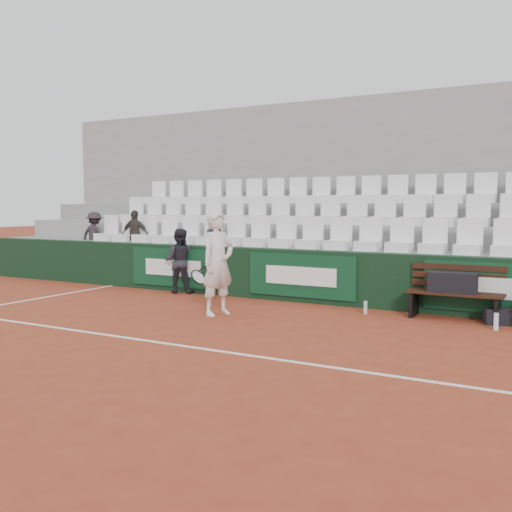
# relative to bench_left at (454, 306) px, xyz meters

# --- Properties ---
(ground) EXTENTS (80.00, 80.00, 0.00)m
(ground) POSITION_rel_bench_left_xyz_m (-2.65, -3.57, -0.23)
(ground) COLOR maroon
(ground) RESTS_ON ground
(court_baseline) EXTENTS (18.00, 0.06, 0.01)m
(court_baseline) POSITION_rel_bench_left_xyz_m (-2.65, -3.57, -0.22)
(court_baseline) COLOR white
(court_baseline) RESTS_ON ground
(back_barrier) EXTENTS (18.00, 0.34, 1.00)m
(back_barrier) POSITION_rel_bench_left_xyz_m (-2.58, 0.42, 0.28)
(back_barrier) COLOR black
(back_barrier) RESTS_ON ground
(grandstand_tier_front) EXTENTS (18.00, 0.95, 1.00)m
(grandstand_tier_front) POSITION_rel_bench_left_xyz_m (-2.65, 1.05, 0.28)
(grandstand_tier_front) COLOR gray
(grandstand_tier_front) RESTS_ON ground
(grandstand_tier_mid) EXTENTS (18.00, 0.95, 1.45)m
(grandstand_tier_mid) POSITION_rel_bench_left_xyz_m (-2.65, 2.00, 0.50)
(grandstand_tier_mid) COLOR gray
(grandstand_tier_mid) RESTS_ON ground
(grandstand_tier_back) EXTENTS (18.00, 0.95, 1.90)m
(grandstand_tier_back) POSITION_rel_bench_left_xyz_m (-2.65, 2.95, 0.72)
(grandstand_tier_back) COLOR gray
(grandstand_tier_back) RESTS_ON ground
(grandstand_rear_wall) EXTENTS (18.00, 0.30, 4.40)m
(grandstand_rear_wall) POSITION_rel_bench_left_xyz_m (-2.65, 3.58, 1.98)
(grandstand_rear_wall) COLOR gray
(grandstand_rear_wall) RESTS_ON ground
(seat_row_front) EXTENTS (11.90, 0.44, 0.63)m
(seat_row_front) POSITION_rel_bench_left_xyz_m (-2.65, 0.88, 1.09)
(seat_row_front) COLOR white
(seat_row_front) RESTS_ON grandstand_tier_front
(seat_row_mid) EXTENTS (11.90, 0.44, 0.63)m
(seat_row_mid) POSITION_rel_bench_left_xyz_m (-2.65, 1.83, 1.54)
(seat_row_mid) COLOR white
(seat_row_mid) RESTS_ON grandstand_tier_mid
(seat_row_back) EXTENTS (11.90, 0.44, 0.63)m
(seat_row_back) POSITION_rel_bench_left_xyz_m (-2.65, 2.78, 1.99)
(seat_row_back) COLOR white
(seat_row_back) RESTS_ON grandstand_tier_back
(bench_left) EXTENTS (1.50, 0.56, 0.45)m
(bench_left) POSITION_rel_bench_left_xyz_m (0.00, 0.00, 0.00)
(bench_left) COLOR black
(bench_left) RESTS_ON ground
(sports_bag_left) EXTENTS (0.77, 0.36, 0.32)m
(sports_bag_left) POSITION_rel_bench_left_xyz_m (-0.04, -0.02, 0.39)
(sports_bag_left) COLOR black
(sports_bag_left) RESTS_ON bench_left
(sports_bag_ground) EXTENTS (0.47, 0.38, 0.25)m
(sports_bag_ground) POSITION_rel_bench_left_xyz_m (0.67, -0.08, -0.10)
(sports_bag_ground) COLOR black
(sports_bag_ground) RESTS_ON ground
(water_bottle_near) EXTENTS (0.06, 0.06, 0.22)m
(water_bottle_near) POSITION_rel_bench_left_xyz_m (-1.42, -0.23, -0.11)
(water_bottle_near) COLOR silver
(water_bottle_near) RESTS_ON ground
(water_bottle_far) EXTENTS (0.07, 0.07, 0.26)m
(water_bottle_far) POSITION_rel_bench_left_xyz_m (0.69, -0.54, -0.10)
(water_bottle_far) COLOR silver
(water_bottle_far) RESTS_ON ground
(tennis_player) EXTENTS (0.79, 0.74, 1.76)m
(tennis_player) POSITION_rel_bench_left_xyz_m (-3.59, -1.51, 0.66)
(tennis_player) COLOR silver
(tennis_player) RESTS_ON ground
(ball_kid) EXTENTS (0.81, 0.72, 1.37)m
(ball_kid) POSITION_rel_bench_left_xyz_m (-5.62, 0.17, 0.46)
(ball_kid) COLOR black
(ball_kid) RESTS_ON ground
(spectator_a) EXTENTS (0.78, 0.49, 1.15)m
(spectator_a) POSITION_rel_bench_left_xyz_m (-8.78, 0.93, 1.35)
(spectator_a) COLOR black
(spectator_a) RESTS_ON grandstand_tier_front
(spectator_b) EXTENTS (0.75, 0.44, 1.20)m
(spectator_b) POSITION_rel_bench_left_xyz_m (-7.47, 0.93, 1.37)
(spectator_b) COLOR #322D28
(spectator_b) RESTS_ON grandstand_tier_front
(spectator_c) EXTENTS (0.64, 0.58, 1.07)m
(spectator_c) POSITION_rel_bench_left_xyz_m (-5.26, 0.93, 1.31)
(spectator_c) COLOR #202631
(spectator_c) RESTS_ON grandstand_tier_front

